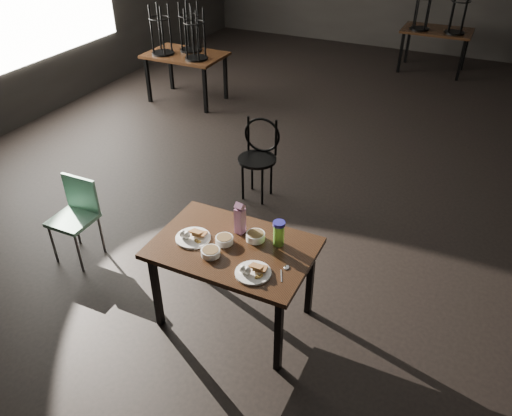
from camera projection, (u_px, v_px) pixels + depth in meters
The scene contains 13 objects.
main_table at pixel (233, 254), 3.77m from camera, with size 1.20×0.80×0.75m.
plate_left at pixel (192, 236), 3.79m from camera, with size 0.27×0.27×0.09m.
plate_right at pixel (253, 271), 3.46m from camera, with size 0.26×0.26×0.08m.
bowl_near at pixel (224, 240), 3.74m from camera, with size 0.13×0.13×0.05m.
bowl_far at pixel (255, 236), 3.78m from camera, with size 0.14×0.14×0.06m.
bowl_big at pixel (211, 252), 3.62m from camera, with size 0.14×0.14×0.05m.
juice_carton at pixel (240, 219), 3.80m from camera, with size 0.08×0.08×0.27m.
water_bottle at pixel (279, 233), 3.69m from camera, with size 0.10×0.10×0.20m.
spoon at pixel (286, 269), 3.51m from camera, with size 0.06×0.19×0.01m.
bentwood_chair at pixel (259, 152), 5.45m from camera, with size 0.44×0.43×0.89m.
school_chair at pixel (76, 212), 4.59m from camera, with size 0.37×0.37×0.79m.
bg_table_left at pixel (184, 52), 7.66m from camera, with size 1.20×0.80×1.48m.
bg_table_far at pixel (437, 30), 8.85m from camera, with size 1.20×0.80×1.48m.
Camera 1 is at (0.98, -4.80, 3.07)m, focal length 35.00 mm.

